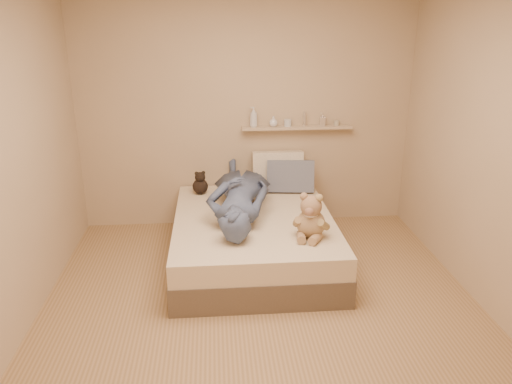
{
  "coord_description": "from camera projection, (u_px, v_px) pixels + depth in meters",
  "views": [
    {
      "loc": [
        -0.35,
        -3.42,
        2.27
      ],
      "look_at": [
        0.0,
        0.65,
        0.8
      ],
      "focal_mm": 35.0,
      "sensor_mm": 36.0,
      "label": 1
    }
  ],
  "objects": [
    {
      "name": "game_console",
      "position": [
        238.0,
        226.0,
        4.17
      ],
      "size": [
        0.17,
        0.1,
        0.06
      ],
      "color": "silver",
      "rests_on": "bed"
    },
    {
      "name": "room",
      "position": [
        264.0,
        157.0,
        3.56
      ],
      "size": [
        3.8,
        3.8,
        3.8
      ],
      "color": "#9F7C52",
      "rests_on": "ground"
    },
    {
      "name": "pillow_cream",
      "position": [
        278.0,
        170.0,
        5.46
      ],
      "size": [
        0.55,
        0.21,
        0.42
      ],
      "primitive_type": "cube",
      "rotation": [
        -0.13,
        0.0,
        -0.0
      ],
      "color": "#F1E5BE",
      "rests_on": "bed"
    },
    {
      "name": "teddy_bear",
      "position": [
        311.0,
        219.0,
        4.23
      ],
      "size": [
        0.32,
        0.33,
        0.41
      ],
      "color": "#9F8257",
      "rests_on": "bed"
    },
    {
      "name": "wall_shelf",
      "position": [
        297.0,
        127.0,
        5.4
      ],
      "size": [
        1.2,
        0.12,
        0.03
      ],
      "primitive_type": "cube",
      "color": "tan",
      "rests_on": "wall_back"
    },
    {
      "name": "person",
      "position": [
        240.0,
        193.0,
        4.77
      ],
      "size": [
        0.78,
        1.66,
        0.38
      ],
      "primitive_type": "imported",
      "rotation": [
        0.0,
        0.0,
        3.01
      ],
      "color": "#475270",
      "rests_on": "bed"
    },
    {
      "name": "pillow_grey",
      "position": [
        290.0,
        176.0,
        5.35
      ],
      "size": [
        0.52,
        0.27,
        0.36
      ],
      "primitive_type": "cube",
      "rotation": [
        -0.24,
        0.0,
        -0.12
      ],
      "color": "slate",
      "rests_on": "bed"
    },
    {
      "name": "shelf_bottles",
      "position": [
        280.0,
        119.0,
        5.35
      ],
      "size": [
        0.98,
        0.11,
        0.22
      ],
      "color": "silver",
      "rests_on": "wall_shelf"
    },
    {
      "name": "bed",
      "position": [
        254.0,
        238.0,
        4.8
      ],
      "size": [
        1.5,
        1.9,
        0.45
      ],
      "color": "brown",
      "rests_on": "floor"
    },
    {
      "name": "dark_plush",
      "position": [
        200.0,
        184.0,
        5.29
      ],
      "size": [
        0.16,
        0.16,
        0.25
      ],
      "color": "black",
      "rests_on": "bed"
    }
  ]
}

